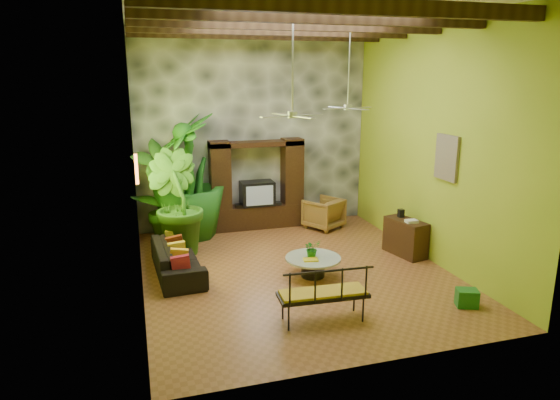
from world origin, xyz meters
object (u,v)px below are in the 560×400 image
object	(u,v)px
tall_plant_b	(175,203)
green_bin	(467,298)
ceiling_fan_front	(292,103)
iron_bench	(325,292)
tall_plant_c	(188,176)
entertainment_center	(257,191)
coffee_table	(313,264)
sofa	(177,259)
tall_plant_a	(161,192)
ceiling_fan_back	(348,98)
wicker_armchair	(324,213)
side_console	(405,237)

from	to	relation	value
tall_plant_b	green_bin	bearing A→B (deg)	-41.96
ceiling_fan_front	iron_bench	world-z (taller)	ceiling_fan_front
iron_bench	tall_plant_c	bearing A→B (deg)	109.98
ceiling_fan_front	tall_plant_c	bearing A→B (deg)	115.38
entertainment_center	coffee_table	world-z (taller)	entertainment_center
sofa	tall_plant_b	size ratio (longest dim) A/B	0.92
entertainment_center	tall_plant_a	size ratio (longest dim) A/B	0.99
entertainment_center	ceiling_fan_back	size ratio (longest dim) A/B	1.29
wicker_armchair	tall_plant_c	xyz separation A→B (m)	(-3.40, 0.31, 1.12)
coffee_table	tall_plant_a	bearing A→B (deg)	131.18
entertainment_center	ceiling_fan_back	distance (m)	3.50
wicker_armchair	ceiling_fan_front	bearing A→B (deg)	27.18
entertainment_center	coffee_table	bearing A→B (deg)	-85.70
entertainment_center	tall_plant_a	bearing A→B (deg)	-170.31
wicker_armchair	coffee_table	world-z (taller)	wicker_armchair
ceiling_fan_front	iron_bench	xyz separation A→B (m)	(-0.02, -1.80, -2.86)
sofa	ceiling_fan_back	bearing A→B (deg)	-83.16
sofa	tall_plant_b	world-z (taller)	tall_plant_b
entertainment_center	tall_plant_c	distance (m)	1.86
coffee_table	iron_bench	size ratio (longest dim) A/B	0.74
ceiling_fan_front	green_bin	xyz separation A→B (m)	(2.56, -1.96, -3.25)
ceiling_fan_front	tall_plant_a	world-z (taller)	ceiling_fan_front
tall_plant_b	tall_plant_c	distance (m)	1.28
entertainment_center	ceiling_fan_back	world-z (taller)	ceiling_fan_back
wicker_armchair	side_console	bearing A→B (deg)	81.96
entertainment_center	wicker_armchair	distance (m)	1.82
coffee_table	green_bin	bearing A→B (deg)	-43.71
ceiling_fan_front	green_bin	size ratio (longest dim) A/B	5.25
tall_plant_a	tall_plant_c	xyz separation A→B (m)	(0.67, 0.17, 0.30)
entertainment_center	side_console	world-z (taller)	entertainment_center
entertainment_center	ceiling_fan_front	distance (m)	4.30
ceiling_fan_front	tall_plant_b	xyz separation A→B (m)	(-2.00, 2.14, -2.24)
sofa	iron_bench	world-z (taller)	iron_bench
green_bin	tall_plant_c	bearing A→B (deg)	128.12
entertainment_center	green_bin	world-z (taller)	entertainment_center
ceiling_fan_back	tall_plant_b	size ratio (longest dim) A/B	0.80
tall_plant_a	tall_plant_b	bearing A→B (deg)	-76.74
coffee_table	sofa	bearing A→B (deg)	160.94
wicker_armchair	tall_plant_a	distance (m)	4.15
wicker_armchair	tall_plant_c	size ratio (longest dim) A/B	0.29
ceiling_fan_back	coffee_table	world-z (taller)	ceiling_fan_back
tall_plant_a	tall_plant_c	size ratio (longest dim) A/B	0.80
iron_bench	side_console	world-z (taller)	iron_bench
ceiling_fan_front	entertainment_center	bearing A→B (deg)	86.76
sofa	tall_plant_a	size ratio (longest dim) A/B	0.88
tall_plant_a	green_bin	bearing A→B (deg)	-46.70
tall_plant_a	coffee_table	bearing A→B (deg)	-48.82
ceiling_fan_front	coffee_table	distance (m)	3.18
ceiling_fan_front	wicker_armchair	distance (m)	4.62
ceiling_fan_back	green_bin	world-z (taller)	ceiling_fan_back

